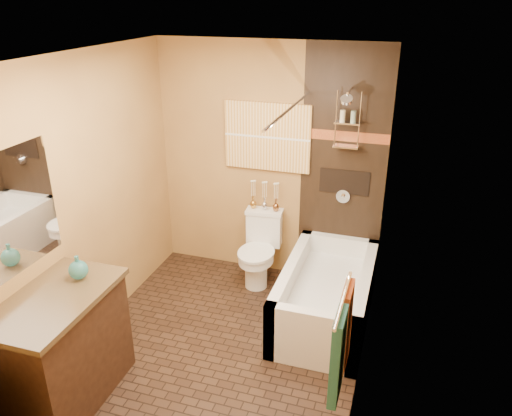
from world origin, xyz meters
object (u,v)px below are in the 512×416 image
at_px(sunset_painting, 267,137).
at_px(bathtub, 326,299).
at_px(vanity, 60,348).
at_px(toilet, 259,249).

height_order(sunset_painting, bathtub, sunset_painting).
relative_size(sunset_painting, bathtub, 0.60).
xyz_separation_m(sunset_painting, vanity, (-0.91, -2.33, -1.09)).
relative_size(sunset_painting, toilet, 1.17).
bearing_deg(bathtub, sunset_painting, 138.18).
bearing_deg(sunset_painting, vanity, -111.39).
bearing_deg(toilet, bathtub, -35.22).
relative_size(bathtub, vanity, 1.43).
distance_m(bathtub, toilet, 0.95).
relative_size(toilet, vanity, 0.74).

